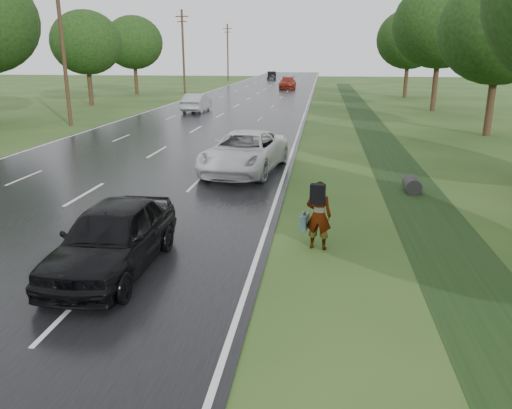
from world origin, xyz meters
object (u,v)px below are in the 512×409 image
object	(u,v)px
silver_sedan	(197,103)
pedestrian	(318,214)
white_pickup	(244,152)
dark_sedan	(113,237)

from	to	relation	value
silver_sedan	pedestrian	bearing A→B (deg)	110.29
pedestrian	white_pickup	world-z (taller)	pedestrian
white_pickup	dark_sedan	bearing A→B (deg)	-89.81
pedestrian	silver_sedan	world-z (taller)	pedestrian
white_pickup	dark_sedan	world-z (taller)	white_pickup
pedestrian	white_pickup	bearing A→B (deg)	-59.52
dark_sedan	silver_sedan	world-z (taller)	dark_sedan
white_pickup	dark_sedan	xyz separation A→B (m)	(-1.40, -10.33, -0.03)
white_pickup	silver_sedan	world-z (taller)	white_pickup
silver_sedan	white_pickup	bearing A→B (deg)	109.78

